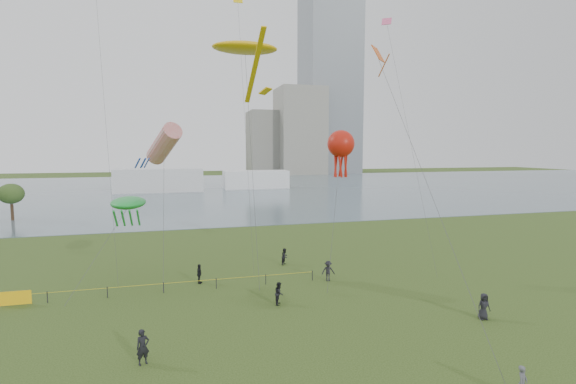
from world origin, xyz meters
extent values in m
plane|color=#283D13|center=(0.00, 0.00, 0.00)|extent=(400.00, 400.00, 0.00)
cube|color=slate|center=(0.00, 100.00, 0.02)|extent=(400.00, 120.00, 0.08)
cube|color=slate|center=(62.00, 168.00, 60.00)|extent=(24.00, 24.00, 120.00)
cube|color=gray|center=(46.00, 162.00, 19.00)|extent=(20.00, 20.00, 38.00)
cube|color=slate|center=(32.00, 168.00, 14.00)|extent=(16.00, 18.00, 28.00)
cube|color=silver|center=(-12.00, 95.00, 3.00)|extent=(22.00, 8.00, 6.00)
cube|color=white|center=(14.00, 98.00, 2.50)|extent=(18.00, 7.00, 5.00)
cylinder|color=#352518|center=(-32.29, 54.48, 1.29)|extent=(0.44, 0.44, 2.59)
ellipsoid|color=#3A5622|center=(-32.29, 54.48, 4.20)|extent=(3.68, 3.68, 3.10)
cylinder|color=black|center=(-16.72, 14.34, 0.42)|extent=(0.07, 0.07, 0.85)
cylinder|color=black|center=(-12.72, 14.34, 0.42)|extent=(0.07, 0.07, 0.85)
cylinder|color=black|center=(-8.72, 14.34, 0.42)|extent=(0.07, 0.07, 0.85)
cylinder|color=black|center=(-4.72, 14.34, 0.42)|extent=(0.07, 0.07, 0.85)
cylinder|color=black|center=(-0.72, 14.34, 0.42)|extent=(0.07, 0.07, 0.85)
cylinder|color=black|center=(3.28, 14.34, 0.42)|extent=(0.07, 0.07, 0.85)
cylinder|color=yellow|center=(-8.72, 14.34, 0.75)|extent=(24.00, 0.03, 0.03)
cube|color=yellow|center=(-18.72, 14.34, 0.55)|extent=(2.00, 0.04, 1.00)
imported|color=#515458|center=(6.91, -4.01, 0.78)|extent=(0.67, 0.59, 1.55)
imported|color=black|center=(-0.70, 9.80, 0.81)|extent=(0.86, 0.95, 1.61)
imported|color=black|center=(4.52, 13.90, 0.85)|extent=(1.18, 0.78, 1.71)
imported|color=black|center=(-5.95, 15.98, 0.81)|extent=(0.67, 1.02, 1.62)
imported|color=black|center=(11.49, 3.84, 0.86)|extent=(0.90, 0.64, 1.72)
imported|color=black|center=(-9.42, 3.51, 0.92)|extent=(0.79, 0.67, 1.84)
imported|color=black|center=(2.25, 19.62, 0.79)|extent=(0.97, 0.97, 1.58)
cylinder|color=#3F3F42|center=(-1.69, 14.78, 9.60)|extent=(0.40, 3.67, 19.20)
ellipsoid|color=#EBAF0C|center=(-1.87, 16.60, 19.20)|extent=(5.38, 3.36, 0.84)
cube|color=#EBAF0C|center=(-1.87, 12.40, 16.80)|extent=(0.36, 6.98, 4.09)
cube|color=#EBAF0C|center=(-1.87, 8.60, 14.70)|extent=(0.95, 0.95, 0.42)
cylinder|color=#3F3F42|center=(-8.66, 17.34, 5.72)|extent=(0.27, 5.20, 11.45)
cylinder|color=red|center=(-8.53, 19.93, 11.44)|extent=(3.49, 4.98, 3.68)
cylinder|color=#1A38BC|center=(-9.93, 18.73, 9.84)|extent=(0.60, 1.13, 0.88)
cylinder|color=#1A38BC|center=(-10.21, 19.11, 9.84)|extent=(0.60, 1.13, 0.88)
cylinder|color=#1A38BC|center=(-10.66, 18.97, 9.84)|extent=(0.60, 1.13, 0.88)
cylinder|color=#1A38BC|center=(-10.66, 18.49, 9.84)|extent=(0.60, 1.13, 0.88)
cylinder|color=#1A38BC|center=(-10.21, 18.35, 9.84)|extent=(0.60, 1.13, 0.88)
cylinder|color=#3F3F42|center=(-13.36, 15.24, 3.37)|extent=(4.11, 3.92, 6.75)
ellipsoid|color=green|center=(-11.32, 17.18, 6.73)|extent=(2.67, 4.81, 0.93)
cylinder|color=green|center=(-12.12, 15.58, 5.73)|extent=(0.16, 1.79, 1.54)
cylinder|color=green|center=(-11.57, 15.58, 5.73)|extent=(0.16, 1.79, 1.54)
cylinder|color=green|center=(-11.02, 15.58, 5.73)|extent=(0.16, 1.79, 1.54)
cylinder|color=green|center=(-10.47, 15.58, 5.73)|extent=(0.16, 1.79, 1.54)
cylinder|color=#3F3F42|center=(4.85, 13.45, 5.73)|extent=(2.94, 4.80, 11.47)
sphere|color=red|center=(6.30, 15.84, 11.46)|extent=(2.36, 2.36, 2.36)
cylinder|color=red|center=(6.80, 15.84, 9.86)|extent=(0.18, 0.54, 2.60)
cylinder|color=red|center=(6.55, 16.27, 9.86)|extent=(0.49, 0.36, 2.61)
cylinder|color=red|center=(6.05, 16.27, 9.86)|extent=(0.49, 0.36, 2.61)
cylinder|color=red|center=(5.80, 15.84, 9.86)|extent=(0.18, 0.54, 2.60)
cylinder|color=red|center=(6.05, 15.40, 9.86)|extent=(0.49, 0.36, 2.61)
cylinder|color=red|center=(6.55, 15.40, 9.86)|extent=(0.49, 0.36, 2.61)
cylinder|color=#3F3F42|center=(6.72, 3.28, 8.95)|extent=(0.36, 14.14, 17.91)
cube|color=#DD5213|center=(6.89, 10.34, 17.89)|extent=(1.41, 1.41, 1.15)
cylinder|color=#DD5213|center=(6.89, 9.44, 16.89)|extent=(0.08, 1.58, 1.35)
cube|color=#E5598C|center=(12.12, 19.07, 23.08)|extent=(0.93, 0.60, 0.76)
cube|color=yellow|center=(-1.39, 23.61, 25.36)|extent=(1.05, 0.96, 0.76)
camera|label=1|loc=(-7.49, -18.08, 10.97)|focal=26.00mm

